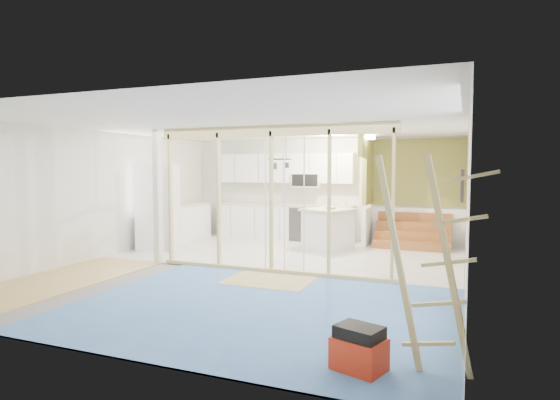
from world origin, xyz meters
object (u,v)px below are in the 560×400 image
at_px(fridge, 159,207).
at_px(ladder, 430,263).
at_px(toolbox, 359,350).
at_px(island, 328,230).

bearing_deg(fridge, ladder, -57.28).
distance_m(fridge, toolbox, 7.41).
height_order(island, toolbox, island).
relative_size(fridge, ladder, 0.99).
height_order(island, ladder, ladder).
bearing_deg(ladder, fridge, 152.85).
bearing_deg(island, ladder, -43.08).
height_order(fridge, toolbox, fridge).
height_order(fridge, island, fridge).
relative_size(fridge, toolbox, 3.64).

